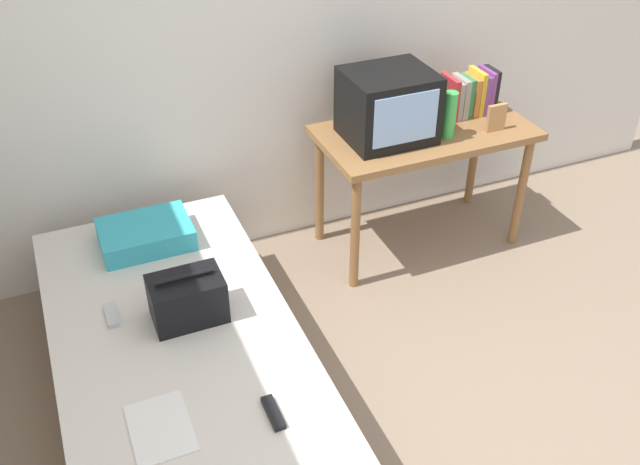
# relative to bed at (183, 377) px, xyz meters

# --- Properties ---
(wall_back) EXTENTS (5.20, 0.10, 2.60)m
(wall_back) POSITION_rel_bed_xyz_m (0.98, 1.20, 1.07)
(wall_back) COLOR silver
(wall_back) RESTS_ON ground
(bed) EXTENTS (1.00, 2.00, 0.47)m
(bed) POSITION_rel_bed_xyz_m (0.00, 0.00, 0.00)
(bed) COLOR olive
(bed) RESTS_ON ground
(desk) EXTENTS (1.16, 0.60, 0.73)m
(desk) POSITION_rel_bed_xyz_m (1.58, 0.77, 0.41)
(desk) COLOR olive
(desk) RESTS_ON ground
(tv) EXTENTS (0.44, 0.39, 0.36)m
(tv) POSITION_rel_bed_xyz_m (1.34, 0.78, 0.68)
(tv) COLOR black
(tv) RESTS_ON desk
(water_bottle) EXTENTS (0.07, 0.07, 0.25)m
(water_bottle) POSITION_rel_bed_xyz_m (1.64, 0.66, 0.63)
(water_bottle) COLOR green
(water_bottle) RESTS_ON desk
(book_row) EXTENTS (0.29, 0.16, 0.25)m
(book_row) POSITION_rel_bed_xyz_m (1.89, 0.86, 0.61)
(book_row) COLOR #B72D33
(book_row) RESTS_ON desk
(picture_frame) EXTENTS (0.11, 0.02, 0.15)m
(picture_frame) POSITION_rel_bed_xyz_m (1.91, 0.62, 0.57)
(picture_frame) COLOR #B27F4C
(picture_frame) RESTS_ON desk
(pillow) EXTENTS (0.43, 0.31, 0.11)m
(pillow) POSITION_rel_bed_xyz_m (0.02, 0.69, 0.29)
(pillow) COLOR #33A8B7
(pillow) RESTS_ON bed
(handbag) EXTENTS (0.30, 0.20, 0.22)m
(handbag) POSITION_rel_bed_xyz_m (0.08, 0.09, 0.34)
(handbag) COLOR black
(handbag) RESTS_ON bed
(magazine) EXTENTS (0.21, 0.29, 0.01)m
(magazine) POSITION_rel_bed_xyz_m (-0.16, -0.44, 0.24)
(magazine) COLOR white
(magazine) RESTS_ON bed
(remote_dark) EXTENTS (0.04, 0.16, 0.02)m
(remote_dark) POSITION_rel_bed_xyz_m (0.23, -0.53, 0.25)
(remote_dark) COLOR black
(remote_dark) RESTS_ON bed
(remote_silver) EXTENTS (0.04, 0.14, 0.02)m
(remote_silver) POSITION_rel_bed_xyz_m (-0.22, 0.22, 0.25)
(remote_silver) COLOR #B7B7BC
(remote_silver) RESTS_ON bed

